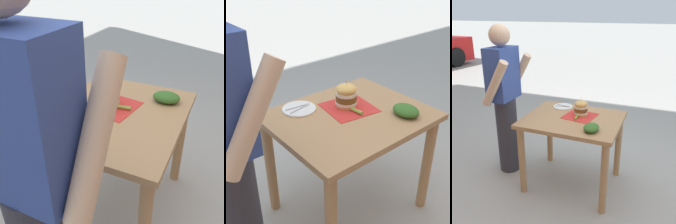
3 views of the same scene
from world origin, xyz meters
TOP-DOWN VIEW (x-y plane):
  - ground_plane at (0.00, 0.00)m, footprint 80.00×80.00m
  - patio_table at (0.00, 0.00)m, footprint 0.80×0.98m
  - serving_paper at (0.07, -0.05)m, footprint 0.35×0.35m
  - sandwich at (0.10, -0.05)m, footprint 0.14×0.14m
  - pickle_spear at (-0.02, -0.04)m, footprint 0.10×0.03m
  - side_plate_with_forks at (0.26, 0.22)m, footprint 0.22×0.22m
  - side_salad at (-0.23, -0.26)m, footprint 0.18×0.14m
  - diner_across_table at (-0.01, 0.80)m, footprint 0.55×0.35m

SIDE VIEW (x-z plane):
  - ground_plane at x=0.00m, z-range 0.00..0.00m
  - patio_table at x=0.00m, z-range 0.25..1.03m
  - serving_paper at x=0.07m, z-range 0.78..0.79m
  - side_plate_with_forks at x=0.26m, z-range 0.78..0.80m
  - pickle_spear at x=-0.02m, z-range 0.79..0.81m
  - side_salad at x=-0.23m, z-range 0.78..0.85m
  - sandwich at x=0.10m, z-range 0.77..0.96m
  - diner_across_table at x=-0.01m, z-range 0.04..1.73m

